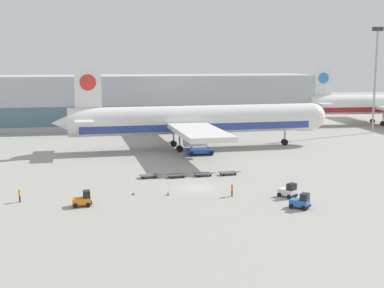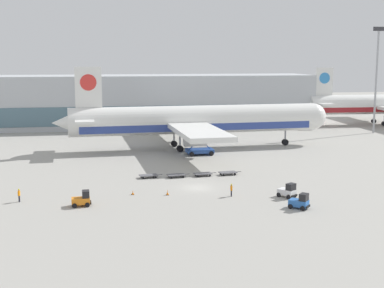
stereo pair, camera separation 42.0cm
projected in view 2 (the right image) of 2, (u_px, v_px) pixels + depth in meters
ground_plane at (198, 188)px, 77.87m from camera, size 400.00×400.00×0.00m
terminal_building at (150, 101)px, 148.08m from camera, size 90.00×18.20×14.00m
light_mast at (377, 73)px, 132.54m from camera, size 2.80×0.50×26.23m
airplane_main at (193, 121)px, 110.51m from camera, size 58.10×48.34×17.00m
scissor_lift_loader at (200, 144)px, 104.00m from camera, size 5.34×3.59×5.57m
baggage_tug_foreground at (288, 191)px, 72.38m from camera, size 2.61×2.81×2.00m
baggage_tug_mid at (300, 202)px, 66.96m from camera, size 2.77×2.69×2.00m
baggage_tug_far at (82, 199)px, 68.14m from camera, size 2.52×1.74×2.00m
baggage_dolly_lead at (149, 175)px, 84.22m from camera, size 3.77×1.85×0.48m
baggage_dolly_second at (176, 175)px, 84.52m from camera, size 3.77×1.85×0.48m
baggage_dolly_third at (203, 174)px, 85.44m from camera, size 3.77×1.85×0.48m
baggage_dolly_trail at (228, 173)px, 86.34m from camera, size 3.77×1.85×0.48m
ground_crew_near at (19, 194)px, 70.04m from camera, size 0.28×0.56×1.78m
ground_crew_far at (231, 189)px, 72.84m from camera, size 0.23×0.57×1.75m
traffic_cone_near at (167, 192)px, 73.65m from camera, size 0.40×0.40×0.75m
traffic_cone_far at (133, 193)px, 73.89m from camera, size 0.40×0.40×0.60m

